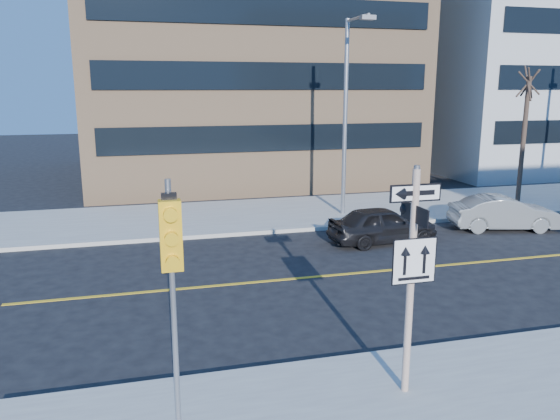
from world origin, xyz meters
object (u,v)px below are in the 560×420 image
object	(u,v)px
parked_car_a	(383,225)
street_tree_west	(529,86)
sign_pole	(412,269)
streetlight_a	(348,105)
parked_car_b	(504,213)
traffic_signal	(172,256)

from	to	relation	value
parked_car_a	street_tree_west	size ratio (longest dim) A/B	0.61
parked_car_a	street_tree_west	bearing A→B (deg)	-67.88
sign_pole	street_tree_west	xyz separation A→B (m)	(13.00, 13.81, 3.09)
parked_car_a	streetlight_a	size ratio (longest dim) A/B	0.49
parked_car_a	street_tree_west	distance (m)	11.21
sign_pole	street_tree_west	distance (m)	19.22
sign_pole	parked_car_b	distance (m)	13.68
traffic_signal	street_tree_west	distance (m)	22.14
sign_pole	parked_car_b	xyz separation A→B (m)	(9.29, 9.88, -1.77)
streetlight_a	parked_car_a	bearing A→B (deg)	-91.17
traffic_signal	streetlight_a	world-z (taller)	streetlight_a
traffic_signal	parked_car_b	size ratio (longest dim) A/B	0.99
parked_car_a	parked_car_b	bearing A→B (deg)	-88.64
sign_pole	traffic_signal	bearing A→B (deg)	-177.89
parked_car_a	street_tree_west	xyz separation A→B (m)	(9.08, 4.43, 4.86)
sign_pole	parked_car_b	bearing A→B (deg)	46.75
sign_pole	traffic_signal	xyz separation A→B (m)	(-4.00, -0.15, 0.59)
traffic_signal	parked_car_a	bearing A→B (deg)	50.28
parked_car_b	street_tree_west	world-z (taller)	street_tree_west
traffic_signal	street_tree_west	world-z (taller)	street_tree_west
streetlight_a	sign_pole	bearing A→B (deg)	-106.77
sign_pole	parked_car_a	distance (m)	10.33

